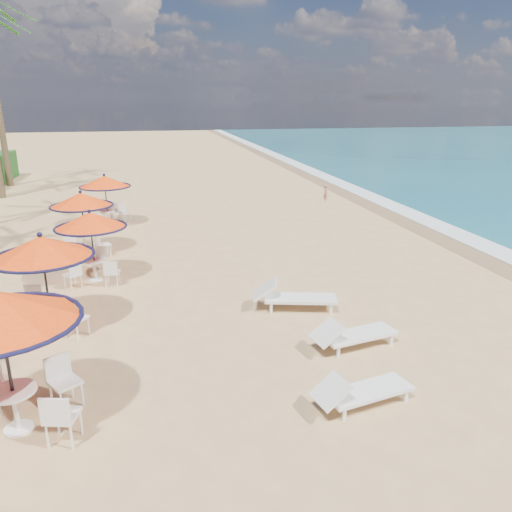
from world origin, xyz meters
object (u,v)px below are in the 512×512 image
(station_0, at_px, (6,325))
(station_4, at_px, (107,187))
(lounger_far, at_px, (292,296))
(station_1, at_px, (43,256))
(lounger_near, at_px, (359,391))
(lounger_mid, at_px, (351,334))
(station_2, at_px, (91,229))
(station_3, at_px, (82,208))

(station_0, bearing_deg, station_4, 87.57)
(lounger_far, bearing_deg, station_1, -165.74)
(station_0, xyz_separation_m, lounger_far, (5.87, 3.82, -1.54))
(lounger_near, xyz_separation_m, lounger_mid, (0.73, 2.12, 0.02))
(station_0, height_order, station_1, station_0)
(station_0, distance_m, station_2, 7.23)
(lounger_far, bearing_deg, station_0, -132.08)
(station_3, xyz_separation_m, lounger_near, (5.79, -10.90, -1.34))
(station_1, relative_size, lounger_mid, 1.17)
(station_2, distance_m, station_3, 3.11)
(station_4, relative_size, lounger_far, 0.99)
(station_1, relative_size, station_4, 1.07)
(station_0, relative_size, lounger_far, 1.14)
(station_1, distance_m, lounger_mid, 7.27)
(lounger_near, xyz_separation_m, lounger_far, (0.04, 4.47, 0.05))
(station_0, relative_size, station_3, 1.15)
(station_4, distance_m, lounger_near, 15.93)
(station_2, relative_size, lounger_mid, 1.06)
(station_1, relative_size, station_2, 1.10)
(station_4, bearing_deg, station_3, -97.91)
(station_3, height_order, lounger_far, station_3)
(station_1, distance_m, station_2, 3.40)
(lounger_mid, bearing_deg, lounger_near, -120.51)
(station_3, bearing_deg, station_4, 82.09)
(lounger_mid, relative_size, lounger_far, 0.91)
(station_4, bearing_deg, lounger_mid, -65.15)
(station_3, relative_size, lounger_mid, 1.09)
(station_0, relative_size, station_4, 1.15)
(lounger_near, bearing_deg, station_2, 111.58)
(station_1, height_order, lounger_far, station_1)
(lounger_near, bearing_deg, station_1, 130.69)
(station_0, xyz_separation_m, station_3, (0.04, 10.25, -0.25))
(station_3, height_order, station_4, station_3)
(station_1, relative_size, lounger_near, 1.22)
(station_0, relative_size, lounger_near, 1.31)
(station_0, bearing_deg, lounger_near, -6.36)
(lounger_mid, bearing_deg, lounger_far, 95.06)
(station_1, distance_m, station_4, 10.48)
(station_0, distance_m, lounger_near, 6.08)
(station_0, xyz_separation_m, station_1, (-0.13, 3.88, -0.05))
(station_4, height_order, lounger_mid, station_4)
(station_3, relative_size, lounger_near, 1.14)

